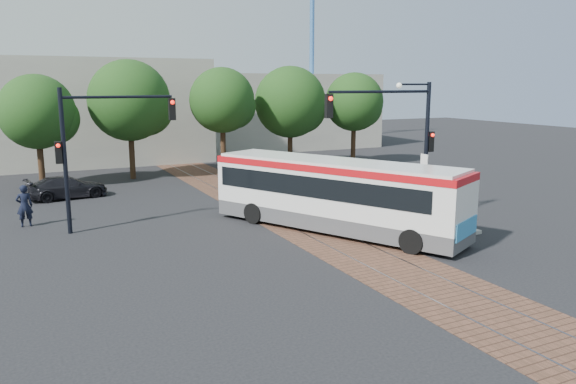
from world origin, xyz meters
The scene contains 11 objects.
ground centered at (0.00, 0.00, 0.00)m, with size 120.00×120.00×0.00m, color black.
trackbed centered at (0.00, 4.00, 0.01)m, with size 3.60×40.00×0.02m.
tree_row centered at (1.21, 16.42, 4.85)m, with size 26.40×5.60×7.67m.
warehouses centered at (-0.53, 28.75, 3.81)m, with size 40.00×13.00×8.00m.
crane centered at (18.00, 34.00, 10.88)m, with size 8.00×0.50×18.00m.
city_bus centered at (0.63, -0.42, 1.68)m, with size 7.27×11.08×3.01m.
traffic_island centered at (4.82, -0.90, 0.33)m, with size 2.20×5.20×1.13m.
signal_pole_main centered at (3.86, -0.81, 4.16)m, with size 5.49×0.46×6.00m.
signal_pole_left centered at (-8.37, 4.00, 3.86)m, with size 4.99×0.34×6.00m.
officer centered at (-11.14, 6.04, 0.93)m, with size 0.67×0.44×1.85m, color black.
parked_car centered at (-8.95, 11.81, 0.61)m, with size 1.70×4.19×1.22m, color black.
Camera 1 is at (-11.21, -20.38, 6.16)m, focal length 35.00 mm.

